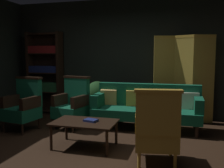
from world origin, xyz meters
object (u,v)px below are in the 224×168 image
velvet_couch (147,106)px  folding_screen (183,77)px  armchair_gilt_accent (157,129)px  armchair_wing_left (24,105)px  bookshelf (45,72)px  book_navy_cloth (91,120)px  armchair_wing_right (72,104)px  coffee_table (85,124)px  potted_plant (97,97)px

velvet_couch → folding_screen: bearing=45.7°
armchair_gilt_accent → armchair_wing_left: bearing=160.8°
folding_screen → velvet_couch: 1.12m
bookshelf → book_navy_cloth: size_ratio=10.05×
velvet_couch → armchair_wing_right: armchair_wing_right is taller
folding_screen → book_navy_cloth: 2.54m
coffee_table → armchair_wing_left: size_ratio=0.96×
coffee_table → armchair_wing_right: size_ratio=0.96×
bookshelf → book_navy_cloth: bookshelf is taller
potted_plant → book_navy_cloth: 1.88m
armchair_gilt_accent → book_navy_cloth: bearing=160.9°
folding_screen → armchair_wing_right: bearing=-153.2°
armchair_wing_left → folding_screen: bearing=26.3°
coffee_table → armchair_wing_right: 1.20m
velvet_couch → armchair_wing_left: size_ratio=2.04×
folding_screen → armchair_wing_left: 3.39m
coffee_table → potted_plant: potted_plant is taller
coffee_table → bookshelf: bearing=131.9°
armchair_wing_left → armchair_wing_right: (0.86, 0.40, 0.00)m
armchair_wing_right → armchair_wing_left: bearing=-155.1°
armchair_wing_left → book_navy_cloth: bearing=-19.3°
folding_screen → velvet_couch: size_ratio=0.90×
armchair_wing_left → potted_plant: 1.66m
folding_screen → coffee_table: 2.64m
bookshelf → book_navy_cloth: 2.94m
folding_screen → coffee_table: folding_screen is taller
coffee_table → potted_plant: bearing=102.7°
velvet_couch → coffee_table: (-0.80, -1.37, -0.08)m
folding_screen → armchair_wing_left: (-3.01, -1.49, -0.50)m
coffee_table → armchair_wing_right: bearing=123.5°
folding_screen → armchair_wing_right: (-2.15, -1.09, -0.50)m
velvet_couch → book_navy_cloth: size_ratio=10.40×
coffee_table → armchair_gilt_accent: size_ratio=0.96×
velvet_couch → armchair_gilt_accent: (0.36, -1.71, 0.03)m
folding_screen → velvet_couch: (-0.69, -0.71, -0.53)m
armchair_wing_right → book_navy_cloth: bearing=-52.0°
armchair_wing_right → book_navy_cloth: 1.22m
armchair_wing_left → coffee_table: bearing=-21.5°
armchair_gilt_accent → armchair_wing_left: (-2.68, 0.94, 0.00)m
folding_screen → armchair_gilt_accent: folding_screen is taller
velvet_couch → potted_plant: (-1.22, 0.47, 0.05)m
armchair_wing_left → armchair_wing_right: bearing=24.9°
bookshelf → coffee_table: (1.90, -2.11, -0.68)m
bookshelf → folding_screen: bearing=-0.5°
potted_plant → coffee_table: bearing=-77.3°
velvet_couch → coffee_table: velvet_couch is taller
coffee_table → potted_plant: 1.89m
armchair_wing_right → bookshelf: bearing=137.9°
folding_screen → coffee_table: size_ratio=1.90×
velvet_couch → armchair_wing_right: size_ratio=2.04×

